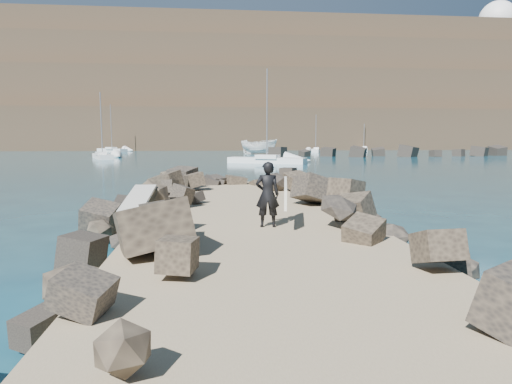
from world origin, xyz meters
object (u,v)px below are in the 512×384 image
at_px(sailboat_a, 102,156).
at_px(radome, 497,25).
at_px(surfer_with_board, 270,194).
at_px(surfboard_resting, 137,205).
at_px(boat_imported, 259,147).

bearing_deg(sailboat_a, radome, 39.92).
bearing_deg(sailboat_a, surfer_with_board, -73.12).
height_order(surfboard_resting, surfer_with_board, surfer_with_board).
relative_size(boat_imported, sailboat_a, 0.75).
distance_m(boat_imported, sailboat_a, 27.78).
xyz_separation_m(surfboard_resting, surfer_with_board, (3.40, -1.15, 0.38)).
bearing_deg(radome, surfer_with_board, -124.38).
distance_m(surfer_with_board, sailboat_a, 54.60).
xyz_separation_m(surfer_with_board, radome, (104.80, 153.17, 42.72)).
height_order(boat_imported, surfer_with_board, boat_imported).
relative_size(boat_imported, radome, 0.33).
height_order(surfboard_resting, sailboat_a, sailboat_a).
bearing_deg(surfboard_resting, radome, 58.48).
distance_m(surfer_with_board, radome, 190.45).
relative_size(surfboard_resting, boat_imported, 0.36).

